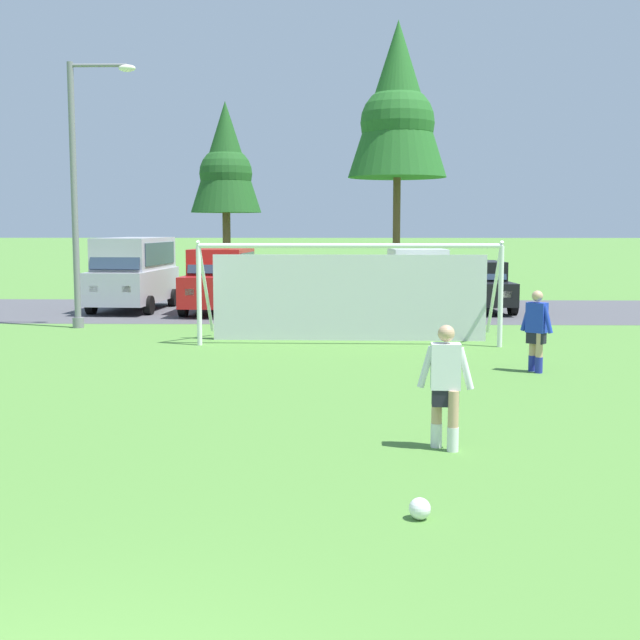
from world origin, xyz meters
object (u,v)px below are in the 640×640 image
at_px(soccer_goal, 349,291).
at_px(player_defender_far, 536,331).
at_px(player_midfield_center, 445,387).
at_px(parked_car_slot_center, 417,280).
at_px(street_lamp, 80,192).
at_px(parked_car_slot_center_right, 477,286).
at_px(parked_car_slot_far_left, 134,272).
at_px(parked_car_slot_center_left, 320,283).
at_px(parked_car_slot_left, 221,280).
at_px(soccer_ball, 420,509).

relative_size(soccer_goal, player_defender_far, 4.54).
bearing_deg(player_midfield_center, parked_car_slot_center, 85.96).
xyz_separation_m(player_defender_far, street_lamp, (-11.30, 7.14, 3.05)).
bearing_deg(parked_car_slot_center_right, parked_car_slot_far_left, 179.21).
height_order(parked_car_slot_center_right, street_lamp, street_lamp).
relative_size(parked_car_slot_far_left, parked_car_slot_center_left, 1.15).
distance_m(player_defender_far, parked_car_slot_left, 14.02).
bearing_deg(street_lamp, player_defender_far, -32.30).
xyz_separation_m(parked_car_slot_left, street_lamp, (-3.35, -4.41, 2.76)).
height_order(soccer_ball, player_midfield_center, player_midfield_center).
relative_size(player_midfield_center, player_defender_far, 1.00).
bearing_deg(parked_car_slot_center, soccer_goal, -107.95).
xyz_separation_m(parked_car_slot_center_right, street_lamp, (-12.09, -5.00, 3.00)).
bearing_deg(parked_car_slot_center, player_midfield_center, -94.04).
bearing_deg(parked_car_slot_far_left, parked_car_slot_center_right, -0.79).
bearing_deg(parked_car_slot_center, player_defender_far, -83.70).
relative_size(parked_car_slot_left, parked_car_slot_center, 1.01).
bearing_deg(parked_car_slot_far_left, soccer_ball, -69.07).
distance_m(player_midfield_center, parked_car_slot_far_left, 20.12).
bearing_deg(soccer_ball, street_lamp, 117.50).
xyz_separation_m(player_midfield_center, parked_car_slot_center, (1.25, 17.67, 0.29)).
bearing_deg(player_defender_far, parked_car_slot_center_left, 109.10).
bearing_deg(street_lamp, parked_car_slot_far_left, 87.84).
relative_size(parked_car_slot_left, parked_car_slot_center_right, 1.10).
distance_m(parked_car_slot_far_left, parked_car_slot_left, 3.25).
bearing_deg(player_defender_far, parked_car_slot_center, 96.30).
bearing_deg(player_midfield_center, player_defender_far, 66.65).
bearing_deg(soccer_ball, player_midfield_center, 77.85).
distance_m(soccer_goal, parked_car_slot_center_left, 9.10).
bearing_deg(player_defender_far, player_midfield_center, -113.35).
height_order(player_defender_far, parked_car_slot_center, parked_car_slot_center).
distance_m(parked_car_slot_far_left, parked_car_slot_center, 9.82).
xyz_separation_m(player_midfield_center, parked_car_slot_far_left, (-8.55, 18.21, 0.52)).
bearing_deg(parked_car_slot_center_right, soccer_goal, -120.04).
bearing_deg(parked_car_slot_center_right, parked_car_slot_left, -176.13).
bearing_deg(parked_car_slot_center_left, parked_car_slot_far_left, -170.28).
bearing_deg(parked_car_slot_center_left, soccer_ball, -86.03).
bearing_deg(street_lamp, soccer_ball, -62.50).
bearing_deg(parked_car_slot_center, street_lamp, -155.15).
bearing_deg(parked_car_slot_left, parked_car_slot_center_left, 29.43).
relative_size(soccer_ball, player_defender_far, 0.13).
relative_size(player_defender_far, parked_car_slot_center_right, 0.38).
bearing_deg(soccer_ball, player_defender_far, 69.97).
distance_m(soccer_goal, player_midfield_center, 10.35).
bearing_deg(parked_car_slot_center_left, parked_car_slot_center_right, -13.13).
bearing_deg(soccer_goal, parked_car_slot_center_left, 96.00).
xyz_separation_m(parked_car_slot_far_left, parked_car_slot_center, (9.80, -0.54, -0.23)).
height_order(soccer_goal, parked_car_slot_center, soccer_goal).
bearing_deg(soccer_ball, soccer_goal, 92.54).
bearing_deg(soccer_goal, player_defender_far, -49.83).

